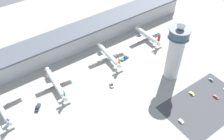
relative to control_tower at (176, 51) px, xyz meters
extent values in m
plane|color=#9E9B93|center=(-54.88, 12.14, -25.97)|extent=(1000.00, 1000.00, 0.00)
cube|color=#B2B2B7|center=(-54.88, 82.14, -18.02)|extent=(267.45, 22.00, 15.91)
cube|color=#4C515B|center=(-54.88, 82.14, -9.26)|extent=(267.45, 25.00, 1.60)
cylinder|color=#BCBCC1|center=(0.00, 0.00, -6.50)|extent=(11.95, 11.95, 38.94)
cylinder|color=#565B66|center=(0.00, 0.00, 13.37)|extent=(16.50, 16.50, 0.80)
cylinder|color=#334C60|center=(0.00, 0.00, 16.61)|extent=(15.18, 15.18, 5.69)
cylinder|color=#565B66|center=(0.00, 0.00, 19.96)|extent=(16.50, 16.50, 1.00)
sphere|color=white|center=(0.00, 0.00, 23.63)|extent=(6.34, 6.34, 6.34)
cube|color=#424247|center=(-2.26, -38.26, -25.97)|extent=(64.00, 40.00, 0.01)
cone|color=silver|center=(-127.69, 28.50, -21.51)|extent=(3.46, 4.48, 3.24)
cylinder|color=#A8A8B2|center=(-120.94, 49.65, -23.23)|extent=(2.18, 4.05, 1.98)
cube|color=navy|center=(-127.65, 27.64, -16.84)|extent=(0.45, 2.81, 5.75)
cube|color=silver|center=(-127.62, 27.24, -21.15)|extent=(10.16, 2.52, 0.24)
cylinder|color=black|center=(-126.16, 47.57, -24.64)|extent=(0.28, 0.28, 2.66)
cylinder|color=white|center=(-84.80, 44.12, -21.74)|extent=(6.27, 31.35, 4.08)
cone|color=white|center=(-83.57, 61.48, -21.74)|extent=(4.33, 3.95, 4.08)
cone|color=white|center=(-86.07, 26.14, -21.74)|extent=(4.01, 5.15, 3.67)
cube|color=white|center=(-84.75, 44.74, -22.46)|extent=(30.50, 6.53, 0.44)
cylinder|color=#A8A8B2|center=(-91.02, 46.19, -23.69)|extent=(2.56, 4.64, 2.24)
cylinder|color=#A8A8B2|center=(-78.34, 45.29, -23.69)|extent=(2.56, 4.64, 2.24)
cube|color=#14704C|center=(-86.14, 25.17, -16.44)|extent=(0.50, 2.81, 6.53)
cube|color=white|center=(-86.17, 24.77, -21.34)|extent=(11.54, 2.80, 0.24)
cylinder|color=black|center=(-83.78, 58.45, -24.88)|extent=(0.28, 0.28, 2.19)
cylinder|color=black|center=(-81.96, 43.74, -24.88)|extent=(0.28, 0.28, 2.19)
cylinder|color=black|center=(-87.66, 44.14, -24.88)|extent=(0.28, 0.28, 2.19)
cylinder|color=white|center=(-30.42, 47.97, -21.24)|extent=(5.70, 28.82, 3.91)
cone|color=white|center=(-29.41, 64.02, -21.24)|extent=(4.12, 3.76, 3.91)
cone|color=white|center=(-31.46, 31.34, -21.24)|extent=(3.81, 4.91, 3.52)
cube|color=white|center=(-30.38, 48.54, -21.92)|extent=(36.17, 6.64, 0.44)
cylinder|color=#A8A8B2|center=(-37.86, 50.01, -23.11)|extent=(2.42, 4.43, 2.15)
cylinder|color=#A8A8B2|center=(-22.78, 49.07, -23.11)|extent=(2.42, 4.43, 2.15)
cube|color=orange|center=(-31.52, 30.40, -16.15)|extent=(0.47, 2.81, 6.26)
cube|color=white|center=(-31.55, 30.00, -20.85)|extent=(11.06, 2.68, 0.24)
cylinder|color=black|center=(-29.60, 61.06, -24.58)|extent=(0.28, 0.28, 2.78)
cylinder|color=black|center=(-27.70, 47.57, -24.58)|extent=(0.28, 0.28, 2.78)
cylinder|color=black|center=(-33.17, 47.91, -24.58)|extent=(0.28, 0.28, 2.78)
cylinder|color=silver|center=(18.05, 50.37, -21.63)|extent=(4.47, 23.79, 4.46)
cone|color=silver|center=(18.05, 64.27, -21.63)|extent=(4.46, 4.02, 4.46)
cone|color=silver|center=(18.06, 35.80, -21.63)|extent=(4.02, 5.35, 4.01)
cube|color=silver|center=(18.05, 50.85, -22.41)|extent=(39.10, 4.42, 0.44)
cylinder|color=#A8A8B2|center=(9.84, 51.84, -23.76)|extent=(2.46, 4.91, 2.45)
cylinder|color=#A8A8B2|center=(26.26, 51.85, -23.76)|extent=(2.46, 4.91, 2.45)
cube|color=red|center=(18.06, 34.73, -15.83)|extent=(0.30, 2.80, 7.13)
cube|color=silver|center=(18.06, 34.33, -21.18)|extent=(12.49, 2.01, 0.24)
cylinder|color=black|center=(18.05, 61.07, -24.92)|extent=(0.28, 0.28, 2.11)
cylinder|color=black|center=(21.17, 50.05, -24.92)|extent=(0.28, 0.28, 2.11)
cylinder|color=black|center=(14.93, 50.05, -24.92)|extent=(0.28, 0.28, 2.11)
cube|color=black|center=(-105.77, 31.91, -25.91)|extent=(5.75, 6.05, 0.12)
cube|color=#2D333D|center=(-105.77, 31.91, -25.16)|extent=(6.58, 6.96, 1.63)
cube|color=#232D38|center=(-106.24, 31.38, -23.68)|extent=(3.06, 3.06, 1.33)
cube|color=black|center=(-47.66, 19.02, -25.91)|extent=(3.72, 5.27, 0.12)
cube|color=silver|center=(-47.66, 19.02, -25.27)|extent=(4.11, 6.17, 1.41)
cube|color=#232D38|center=(-47.85, 18.48, -23.99)|extent=(2.51, 2.30, 1.15)
cube|color=black|center=(-18.78, 38.97, -25.91)|extent=(6.87, 3.00, 0.12)
cube|color=#195699|center=(-18.78, 38.97, -25.25)|extent=(8.14, 3.22, 1.44)
cube|color=#232D38|center=(-17.99, 39.05, -23.94)|extent=(2.59, 2.35, 1.18)
cube|color=black|center=(-28.15, -38.38, -25.91)|extent=(1.84, 3.45, 0.12)
cube|color=silver|center=(-28.15, -38.38, -25.57)|extent=(1.93, 4.10, 0.80)
cube|color=#232D38|center=(-28.15, -38.28, -24.85)|extent=(1.67, 2.27, 0.65)
cube|color=black|center=(-1.89, -25.21, -25.91)|extent=(1.67, 3.85, 0.12)
cube|color=gold|center=(-1.89, -25.21, -25.56)|extent=(1.74, 4.59, 0.82)
cube|color=#232D38|center=(-1.89, -25.10, -24.81)|extent=(1.52, 2.53, 0.67)
cube|color=black|center=(10.93, -38.39, -25.91)|extent=(1.95, 3.93, 0.12)
cube|color=red|center=(10.93, -38.39, -25.59)|extent=(2.06, 4.67, 0.76)
cube|color=#232D38|center=(10.93, -38.27, -24.91)|extent=(1.75, 2.59, 0.62)
cube|color=black|center=(22.92, -24.36, -25.91)|extent=(1.73, 3.55, 0.12)
cube|color=slate|center=(22.92, -24.36, -25.55)|extent=(1.82, 4.22, 0.85)
cube|color=#232D38|center=(22.92, -24.46, -24.77)|extent=(1.57, 2.33, 0.70)
camera|label=1|loc=(-128.37, -94.35, 121.89)|focal=40.00mm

